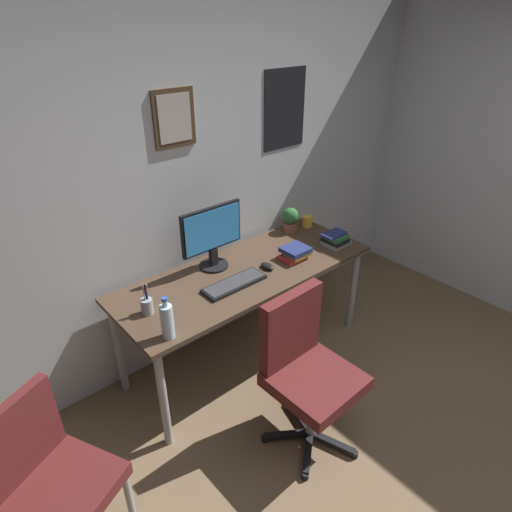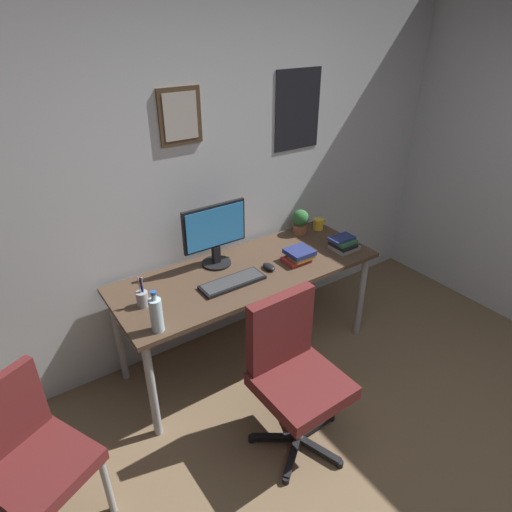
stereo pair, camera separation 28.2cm
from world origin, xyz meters
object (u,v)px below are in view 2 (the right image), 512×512
(office_chair, at_px, (293,368))
(book_stack_left, at_px, (299,255))
(side_chair, at_px, (28,453))
(coffee_mug_near, at_px, (319,224))
(computer_mouse, at_px, (269,267))
(book_stack_right, at_px, (343,244))
(pen_cup, at_px, (142,298))
(monitor, at_px, (215,233))
(potted_plant, at_px, (300,221))
(water_bottle, at_px, (156,314))
(keyboard, at_px, (233,282))

(office_chair, bearing_deg, book_stack_left, 49.38)
(side_chair, xyz_separation_m, coffee_mug_near, (2.33, 0.67, 0.29))
(computer_mouse, height_order, book_stack_right, book_stack_right)
(coffee_mug_near, distance_m, pen_cup, 1.57)
(pen_cup, bearing_deg, monitor, 17.14)
(coffee_mug_near, height_order, book_stack_right, book_stack_right)
(computer_mouse, xyz_separation_m, pen_cup, (-0.86, 0.08, 0.04))
(potted_plant, bearing_deg, monitor, -176.33)
(office_chair, xyz_separation_m, computer_mouse, (0.31, 0.66, 0.24))
(book_stack_left, bearing_deg, book_stack_right, -6.73)
(pen_cup, xyz_separation_m, book_stack_left, (1.10, -0.11, -0.01))
(monitor, bearing_deg, side_chair, -154.84)
(potted_plant, distance_m, book_stack_left, 0.45)
(office_chair, distance_m, water_bottle, 0.81)
(office_chair, relative_size, computer_mouse, 8.64)
(coffee_mug_near, relative_size, book_stack_right, 0.59)
(monitor, bearing_deg, book_stack_left, -30.75)
(monitor, distance_m, book_stack_left, 0.60)
(water_bottle, bearing_deg, book_stack_right, 4.29)
(pen_cup, bearing_deg, keyboard, -9.63)
(computer_mouse, bearing_deg, office_chair, -114.91)
(keyboard, distance_m, potted_plant, 0.90)
(keyboard, distance_m, book_stack_right, 0.92)
(keyboard, height_order, potted_plant, potted_plant)
(computer_mouse, height_order, book_stack_left, book_stack_left)
(computer_mouse, xyz_separation_m, coffee_mug_near, (0.70, 0.29, 0.03))
(computer_mouse, bearing_deg, keyboard, -176.57)
(water_bottle, xyz_separation_m, pen_cup, (0.02, 0.26, -0.05))
(office_chair, height_order, potted_plant, office_chair)
(water_bottle, xyz_separation_m, coffee_mug_near, (1.58, 0.47, -0.06))
(side_chair, bearing_deg, monitor, 25.16)
(office_chair, distance_m, side_chair, 1.36)
(office_chair, bearing_deg, monitor, 86.89)
(computer_mouse, height_order, pen_cup, pen_cup)
(side_chair, height_order, pen_cup, pen_cup)
(pen_cup, bearing_deg, computer_mouse, -5.13)
(monitor, height_order, keyboard, monitor)
(side_chair, relative_size, book_stack_left, 4.33)
(potted_plant, relative_size, pen_cup, 0.98)
(coffee_mug_near, xyz_separation_m, potted_plant, (-0.17, 0.03, 0.06))
(pen_cup, bearing_deg, book_stack_left, -5.52)
(keyboard, height_order, coffee_mug_near, coffee_mug_near)
(coffee_mug_near, bearing_deg, book_stack_right, -102.39)
(keyboard, relative_size, computer_mouse, 3.91)
(potted_plant, bearing_deg, office_chair, -130.52)
(keyboard, relative_size, coffee_mug_near, 3.63)
(office_chair, bearing_deg, coffee_mug_near, 43.41)
(side_chair, relative_size, keyboard, 2.03)
(monitor, xyz_separation_m, potted_plant, (0.78, 0.05, -0.13))
(potted_plant, relative_size, book_stack_left, 0.96)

